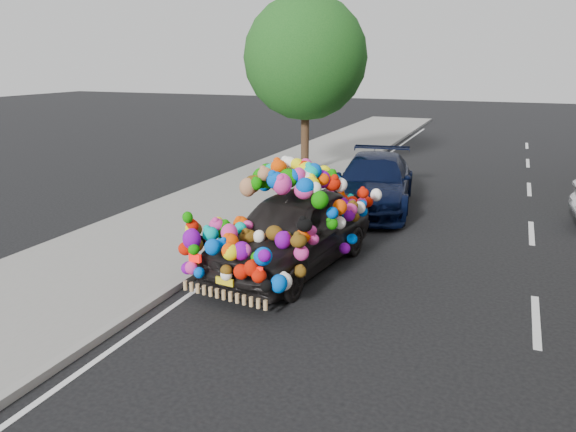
{
  "coord_description": "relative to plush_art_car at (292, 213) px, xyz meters",
  "views": [
    {
      "loc": [
        2.98,
        -8.93,
        3.97
      ],
      "look_at": [
        -0.75,
        0.33,
        1.18
      ],
      "focal_mm": 35.0,
      "sensor_mm": 36.0,
      "label": 1
    }
  ],
  "objects": [
    {
      "name": "ground",
      "position": [
        0.85,
        -0.8,
        -1.11
      ],
      "size": [
        100.0,
        100.0,
        0.0
      ],
      "primitive_type": "plane",
      "color": "black",
      "rests_on": "ground"
    },
    {
      "name": "sidewalk",
      "position": [
        -3.45,
        -0.8,
        -1.05
      ],
      "size": [
        4.0,
        60.0,
        0.12
      ],
      "primitive_type": "cube",
      "color": "gray",
      "rests_on": "ground"
    },
    {
      "name": "kerb",
      "position": [
        -1.5,
        -0.8,
        -1.04
      ],
      "size": [
        0.15,
        60.0,
        0.13
      ],
      "primitive_type": "cube",
      "color": "gray",
      "rests_on": "ground"
    },
    {
      "name": "lane_markings",
      "position": [
        4.45,
        -0.8,
        -1.1
      ],
      "size": [
        6.0,
        50.0,
        0.01
      ],
      "primitive_type": null,
      "color": "silver",
      "rests_on": "ground"
    },
    {
      "name": "tree_near_sidewalk",
      "position": [
        -2.95,
        8.7,
        2.91
      ],
      "size": [
        4.2,
        4.2,
        6.13
      ],
      "color": "#332114",
      "rests_on": "ground"
    },
    {
      "name": "plush_art_car",
      "position": [
        0.0,
        0.0,
        0.0
      ],
      "size": [
        2.76,
        4.89,
        2.16
      ],
      "rotation": [
        0.0,
        0.0,
        -0.14
      ],
      "color": "black",
      "rests_on": "ground"
    },
    {
      "name": "navy_sedan",
      "position": [
        0.39,
        5.13,
        -0.39
      ],
      "size": [
        2.68,
        5.17,
        1.43
      ],
      "primitive_type": "imported",
      "rotation": [
        0.0,
        0.0,
        0.14
      ],
      "color": "black",
      "rests_on": "ground"
    }
  ]
}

